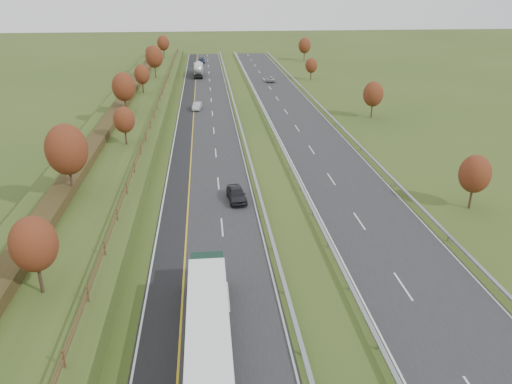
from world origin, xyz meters
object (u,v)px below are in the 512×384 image
(car_small_far, at_px, (202,61))
(car_oncoming, at_px, (270,79))
(road_tanker, at_px, (198,69))
(car_silver_mid, at_px, (197,106))
(car_dark_near, at_px, (237,194))
(box_lorry, at_px, (208,326))

(car_small_far, height_order, car_oncoming, car_small_far)
(car_oncoming, bearing_deg, road_tanker, -25.02)
(car_small_far, distance_m, car_oncoming, 38.88)
(road_tanker, relative_size, car_silver_mid, 2.66)
(car_oncoming, bearing_deg, car_dark_near, 85.17)
(road_tanker, xyz_separation_m, car_small_far, (0.82, 24.37, -1.14))
(road_tanker, bearing_deg, car_silver_mid, -90.09)
(box_lorry, bearing_deg, car_silver_mid, 91.10)
(car_silver_mid, bearing_deg, road_tanker, 97.55)
(road_tanker, relative_size, car_oncoming, 2.44)
(road_tanker, height_order, car_oncoming, road_tanker)
(car_silver_mid, distance_m, car_small_far, 63.64)
(car_small_far, bearing_deg, car_silver_mid, -91.73)
(box_lorry, height_order, road_tanker, box_lorry)
(car_dark_near, relative_size, car_oncoming, 1.02)
(road_tanker, distance_m, car_small_far, 24.41)
(car_dark_near, bearing_deg, car_oncoming, 74.12)
(road_tanker, height_order, car_silver_mid, road_tanker)
(road_tanker, bearing_deg, car_dark_near, -86.84)
(road_tanker, relative_size, car_dark_near, 2.40)
(car_dark_near, distance_m, car_small_far, 108.76)
(car_dark_near, distance_m, car_oncoming, 74.98)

